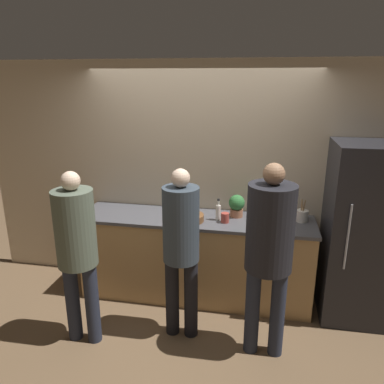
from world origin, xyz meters
TOP-DOWN VIEW (x-y plane):
  - ground_plane at (0.00, 0.00)m, footprint 14.00×14.00m
  - wall_back at (0.00, 0.69)m, footprint 5.20×0.06m
  - counter at (0.00, 0.37)m, footprint 2.55×0.67m
  - refrigerator at (1.70, 0.33)m, footprint 0.70×0.70m
  - person_left at (-0.90, -0.60)m, footprint 0.36×0.36m
  - person_center at (-0.01, -0.34)m, footprint 0.33×0.33m
  - person_right at (0.77, -0.46)m, footprint 0.40×0.40m
  - fruit_bowl at (-0.04, 0.24)m, footprint 0.30×0.30m
  - utensil_crock at (1.12, 0.45)m, footprint 0.12×0.12m
  - bottle_red at (0.92, 0.34)m, footprint 0.06×0.06m
  - bottle_clear at (0.25, 0.32)m, footprint 0.05×0.05m
  - cup_red at (0.33, 0.27)m, footprint 0.09×0.09m
  - cup_black at (0.83, 0.40)m, footprint 0.09×0.09m
  - potted_plant at (0.43, 0.47)m, footprint 0.17×0.17m

SIDE VIEW (x-z plane):
  - ground_plane at x=0.00m, z-range 0.00..0.00m
  - counter at x=0.00m, z-range 0.00..0.95m
  - refrigerator at x=1.70m, z-range 0.00..1.82m
  - person_center at x=-0.01m, z-range 0.15..1.81m
  - fruit_bowl at x=-0.04m, z-range 0.93..1.05m
  - person_left at x=-0.90m, z-range 0.16..1.82m
  - cup_black at x=0.83m, z-range 0.95..1.04m
  - cup_red at x=0.33m, z-range 0.95..1.06m
  - utensil_crock at x=1.12m, z-range 0.90..1.14m
  - bottle_red at x=0.92m, z-range 0.93..1.15m
  - bottle_clear at x=0.25m, z-range 0.93..1.16m
  - potted_plant at x=0.43m, z-range 0.96..1.21m
  - person_right at x=0.77m, z-range 0.20..1.97m
  - wall_back at x=0.00m, z-range 0.00..2.60m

